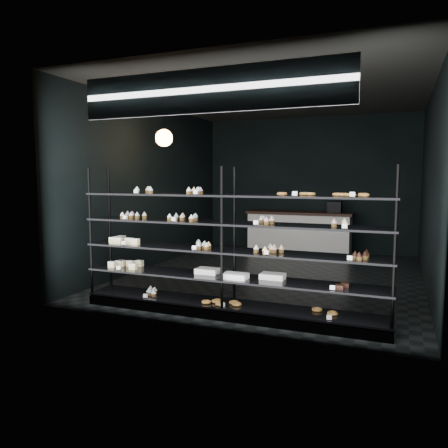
# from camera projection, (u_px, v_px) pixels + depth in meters

# --- Properties ---
(room) EXTENTS (5.01, 6.01, 3.20)m
(room) POSITION_uv_depth(u_px,v_px,m) (275.00, 187.00, 7.74)
(room) COLOR black
(room) RESTS_ON ground
(display_shelf) EXTENTS (4.00, 0.50, 1.91)m
(display_shelf) POSITION_uv_depth(u_px,v_px,m) (226.00, 267.00, 5.57)
(display_shelf) COLOR black
(display_shelf) RESTS_ON room
(signage) EXTENTS (3.30, 0.05, 0.50)m
(signage) POSITION_uv_depth(u_px,v_px,m) (208.00, 91.00, 4.92)
(signage) COLOR #0E2246
(signage) RESTS_ON room
(pendant_lamp) EXTENTS (0.29, 0.29, 0.88)m
(pendant_lamp) POSITION_uv_depth(u_px,v_px,m) (164.00, 138.00, 7.50)
(pendant_lamp) COLOR black
(pendant_lamp) RESTS_ON room
(service_counter) EXTENTS (2.43, 0.65, 1.23)m
(service_counter) POSITION_uv_depth(u_px,v_px,m) (300.00, 232.00, 10.20)
(service_counter) COLOR silver
(service_counter) RESTS_ON room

